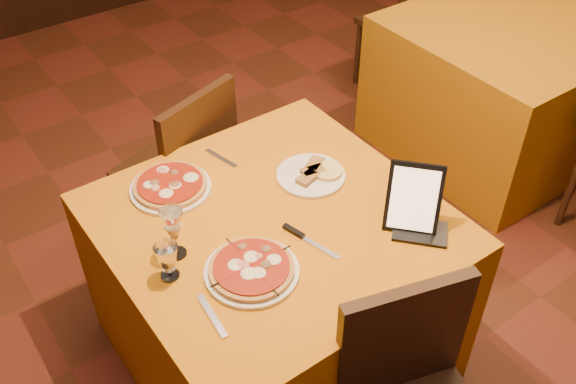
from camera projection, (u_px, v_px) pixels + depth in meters
floor at (352, 312)px, 2.85m from camera, size 6.00×7.00×0.01m
main_table at (274, 290)px, 2.45m from camera, size 1.10×1.10×0.75m
side_table at (499, 89)px, 3.55m from camera, size 1.10×1.10×0.75m
chair_main_far at (174, 169)px, 2.88m from camera, size 0.48×0.48×0.91m
chair_side_far at (401, 23)px, 3.99m from camera, size 0.41×0.41×0.91m
pizza_near at (252, 270)px, 2.01m from camera, size 0.30×0.30×0.03m
pizza_far at (170, 187)px, 2.31m from camera, size 0.29×0.29×0.03m
cutlet_dish at (311, 174)px, 2.37m from camera, size 0.26×0.26×0.03m
wine_glass at (174, 233)px, 2.02m from camera, size 0.10×0.10×0.19m
water_glass at (168, 262)px, 1.96m from camera, size 0.07×0.07×0.13m
tablet at (414, 198)px, 2.11m from camera, size 0.19×0.20×0.23m
knife at (313, 244)px, 2.11m from camera, size 0.07×0.21×0.01m
fork_near at (212, 316)px, 1.88m from camera, size 0.04×0.18×0.01m
fork_far at (221, 158)px, 2.46m from camera, size 0.05×0.16×0.01m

